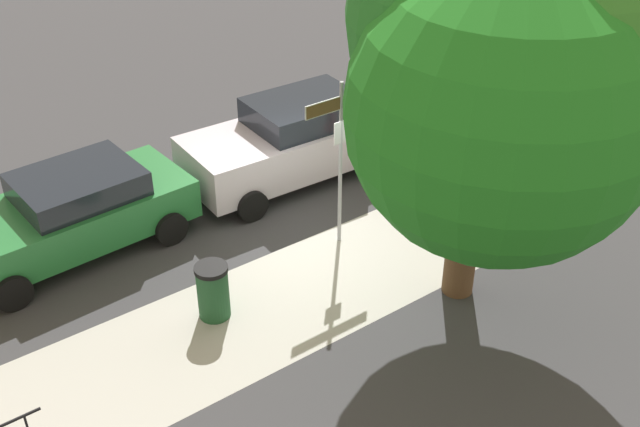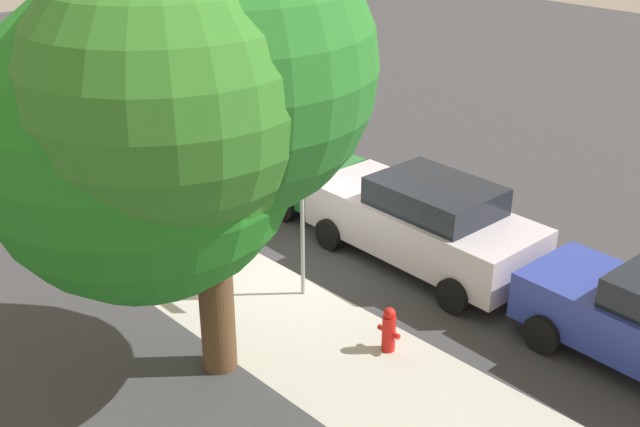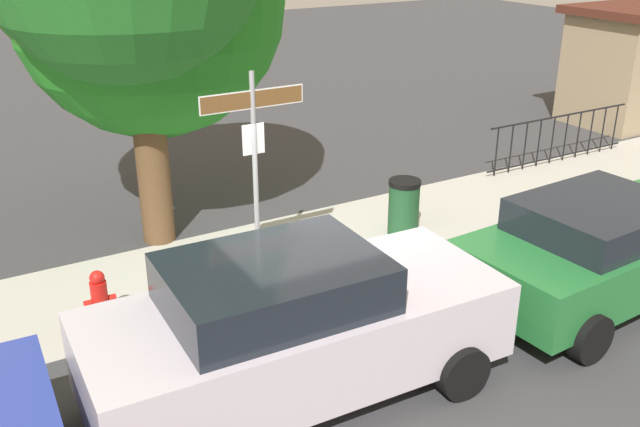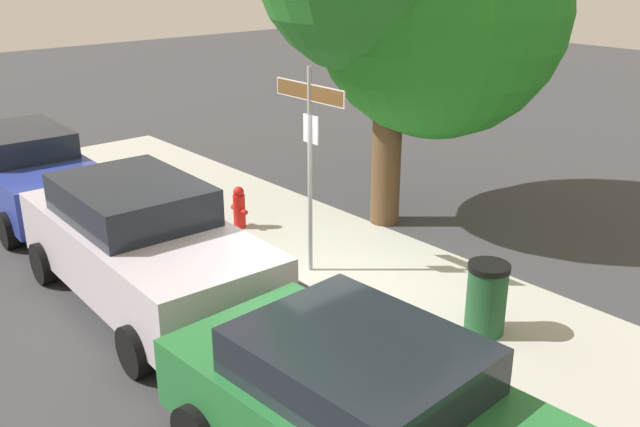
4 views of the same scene
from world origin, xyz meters
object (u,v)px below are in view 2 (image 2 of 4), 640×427
Objects in this scene: shade_tree at (175,109)px; fire_hydrant at (389,329)px; trash_bin at (184,225)px; car_green at (269,158)px; car_yellow at (149,109)px; street_sign at (302,181)px; car_white at (62,72)px; car_silver at (424,221)px.

fire_hydrant is at bearing -119.41° from shade_tree.
shade_tree reaches higher than trash_bin.
car_green is 6.93m from fire_hydrant.
trash_bin is (3.71, -2.36, -3.76)m from shade_tree.
fire_hydrant is (-11.10, 2.65, -0.56)m from car_yellow.
street_sign is 3.47m from trash_bin.
shade_tree reaches higher than car_yellow.
car_white is at bearing 3.14° from car_yellow.
trash_bin is at bearing 3.30° from fire_hydrant.
street_sign reaches higher than car_white.
car_yellow is 0.97× the size of car_white.
car_yellow is 4.80m from car_white.
shade_tree is (-0.74, 2.86, 2.04)m from street_sign.
shade_tree is at bearing 153.09° from car_yellow.
street_sign is 3.59m from shade_tree.
shade_tree is 11.46m from car_yellow.
car_white is at bearing 2.33° from car_silver.
fire_hydrant is (-6.30, 2.86, -0.41)m from car_green.
car_white is (4.80, 0.09, 0.13)m from car_yellow.
car_green is 4.57× the size of trash_bin.
fire_hydrant is at bearing 152.38° from car_green.
street_sign is 0.68× the size of car_silver.
car_yellow reaches higher than trash_bin.
fire_hydrant is (-2.24, 0.20, -1.82)m from street_sign.
car_white reaches higher than car_silver.
trash_bin reaches higher than fire_hydrant.
street_sign is 0.71× the size of car_green.
car_silver is 1.04× the size of car_white.
car_green is (4.06, -2.67, -1.41)m from street_sign.
car_white reaches higher than trash_bin.
car_white is (14.40, -5.21, -3.17)m from shade_tree.
street_sign reaches higher than car_silver.
street_sign is 0.72× the size of car_yellow.
shade_tree is 5.78m from trash_bin.
car_silver is 4.76m from trash_bin.
car_silver is at bearing 174.33° from car_green.
car_yellow is 6.61m from trash_bin.
car_yellow is 11.43m from fire_hydrant.
car_silver is at bearing -90.01° from shade_tree.
street_sign reaches higher than trash_bin.
fire_hydrant is 0.80× the size of trash_bin.
street_sign is 2.88m from car_silver.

